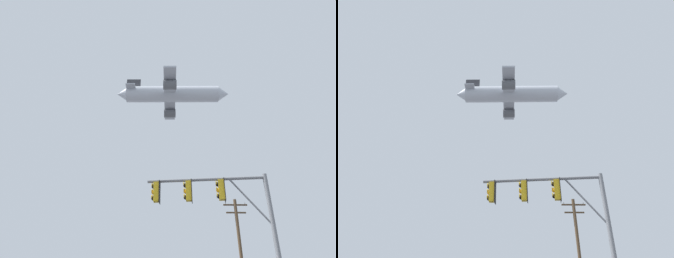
% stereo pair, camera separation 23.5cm
% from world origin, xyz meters
% --- Properties ---
extents(signal_pole_near, '(5.47, 0.99, 6.46)m').
position_xyz_m(signal_pole_near, '(3.08, 7.73, 4.97)').
color(signal_pole_near, slate).
rests_on(signal_pole_near, ground).
extents(utility_pole, '(2.20, 0.28, 9.16)m').
position_xyz_m(utility_pole, '(7.29, 21.09, 4.88)').
color(utility_pole, brown).
rests_on(utility_pole, ground).
extents(airplane, '(21.09, 16.30, 5.77)m').
position_xyz_m(airplane, '(2.45, 38.45, 34.02)').
color(airplane, '#B7BCC6').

